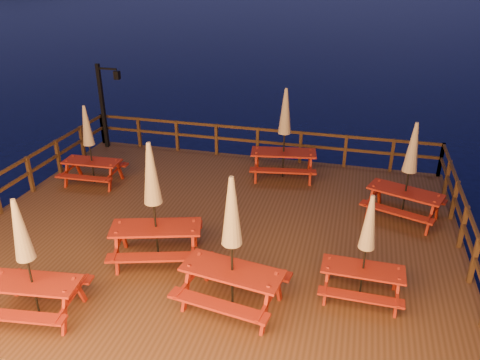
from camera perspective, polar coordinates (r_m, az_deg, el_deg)
The scene contains 12 objects.
ground at distance 12.16m, azimuth -2.97°, elevation -7.59°, with size 500.00×500.00×0.00m, color black.
deck at distance 12.06m, azimuth -2.99°, elevation -6.79°, with size 12.00×10.00×0.40m, color #4F3019.
deck_piles at distance 12.33m, azimuth -2.94°, elevation -8.76°, with size 11.44×9.44×1.40m.
railing at distance 13.10m, azimuth -0.77°, elevation 0.79°, with size 11.80×9.75×1.10m.
lamp_post at distance 17.21m, azimuth -16.06°, elevation 9.50°, with size 0.85×0.18×3.00m.
picnic_table_0 at distance 9.40m, azimuth 15.13°, elevation -7.86°, with size 1.63×1.34×2.30m.
picnic_table_1 at distance 9.44m, azimuth -24.60°, elevation -8.60°, with size 1.91×1.65×2.49m.
picnic_table_2 at distance 12.55m, azimuth 19.92°, elevation 1.09°, with size 2.26×2.06×2.64m.
picnic_table_3 at distance 14.52m, azimuth -17.91°, elevation 4.20°, with size 1.77×1.48×2.44m.
picnic_table_4 at distance 10.24m, azimuth -10.50°, elevation -2.63°, with size 2.37×2.14×2.84m.
picnic_table_5 at distance 14.23m, azimuth 5.44°, elevation 5.78°, with size 2.21×1.92×2.83m.
picnic_table_6 at distance 8.73m, azimuth -0.99°, elevation -7.62°, with size 2.17×1.88×2.80m.
Camera 1 is at (3.17, -9.71, 6.60)m, focal length 35.00 mm.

